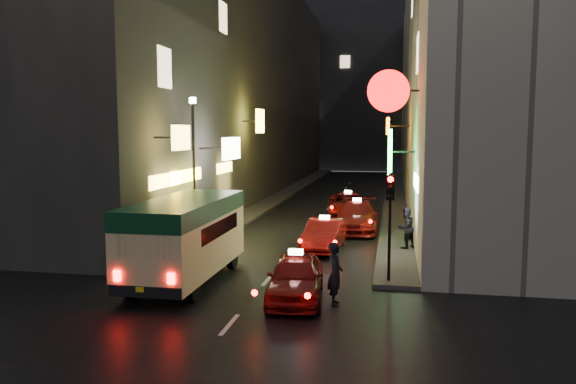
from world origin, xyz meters
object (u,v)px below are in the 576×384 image
Objects in this scene: minibus at (186,230)px; lamp_post at (194,161)px; taxi_near at (296,273)px; pedestrian_crossing at (335,269)px; traffic_light at (390,203)px.

lamp_post is at bearing 107.01° from minibus.
pedestrian_crossing reaches higher than taxi_near.
taxi_near is 1.26m from pedestrian_crossing.
minibus is at bearing -173.94° from traffic_light.
traffic_light reaches higher than minibus.
lamp_post is (-1.60, 5.23, 1.99)m from minibus.
pedestrian_crossing is (5.10, -1.58, -0.70)m from minibus.
minibus is at bearing 161.80° from taxi_near.
minibus is 5.82m from lamp_post.
lamp_post reaches higher than minibus.
minibus reaches higher than pedestrian_crossing.
taxi_near is 0.82× the size of lamp_post.
taxi_near is at bearing -49.81° from lamp_post.
traffic_light is at bearing 36.32° from taxi_near.
traffic_light is (6.60, 0.70, 0.95)m from minibus.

